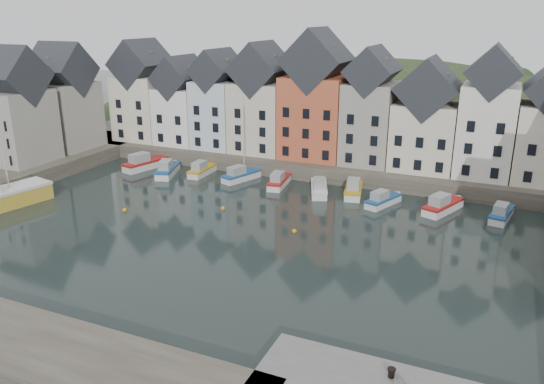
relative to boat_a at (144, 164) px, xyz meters
The scene contains 17 objects.
ground 29.15m from the boat_a, 39.01° to the right, with size 260.00×260.00×0.00m, color black.
far_quay 25.47m from the boat_a, 27.24° to the left, with size 90.00×16.00×2.00m, color #433E33.
hillside 47.79m from the boat_a, 58.96° to the left, with size 153.60×70.40×64.00m.
far_terrace 28.76m from the boat_a, 20.48° to the left, with size 72.37×8.16×17.78m.
left_terrace 16.34m from the boat_a, 160.08° to the right, with size 7.65×17.00×15.69m.
mooring_buoys 22.74m from the boat_a, 34.91° to the right, with size 20.50×5.50×0.50m.
boat_a is the anchor object (origin of this frame).
boat_b 5.01m from the boat_a, 14.70° to the right, with size 4.08×6.86×2.52m.
boat_c 9.20m from the boat_a, ahead, with size 2.06×5.95×2.26m.
boat_d 15.33m from the boat_a, ahead, with size 3.73×6.25×11.43m.
boat_e 21.09m from the boat_a, ahead, with size 2.58×6.06×2.25m.
boat_f 26.85m from the boat_a, ahead, with size 3.96×6.48×2.38m.
boat_g 30.95m from the boat_a, ahead, with size 3.25×6.66×2.45m.
boat_h 35.11m from the boat_a, ahead, with size 3.56×5.77×2.12m.
boat_i 41.76m from the boat_a, ahead, with size 4.17×6.65×2.45m.
boat_j 47.96m from the boat_a, ahead, with size 2.66×5.86×2.17m.
mooring_bollard 55.32m from the boat_a, 39.06° to the right, with size 0.48×0.48×0.56m.
Camera 1 is at (24.21, -41.93, 21.29)m, focal length 35.00 mm.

